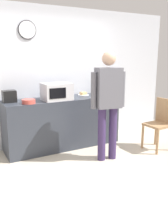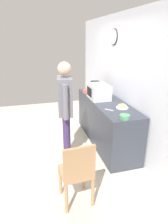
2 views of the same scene
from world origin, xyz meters
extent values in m
plane|color=beige|center=(0.00, 0.00, 0.00)|extent=(6.00, 6.00, 0.00)
cube|color=silver|center=(0.00, 1.60, 1.30)|extent=(5.40, 0.10, 2.60)
cylinder|color=white|center=(-0.47, 1.54, 2.15)|extent=(0.30, 0.03, 0.30)
cylinder|color=black|center=(-0.47, 1.54, 2.15)|extent=(0.32, 0.02, 0.32)
cube|color=#333842|center=(0.03, 1.22, 0.47)|extent=(2.16, 0.62, 0.93)
cube|color=silver|center=(-0.12, 1.11, 1.08)|extent=(0.50, 0.38, 0.30)
cube|color=black|center=(-0.18, 0.92, 1.08)|extent=(0.30, 0.01, 0.18)
cylinder|color=white|center=(0.54, 1.33, 0.94)|extent=(0.22, 0.22, 0.01)
cube|color=#E3B575|center=(0.54, 1.33, 0.97)|extent=(0.12, 0.12, 0.05)
cylinder|color=#C64C42|center=(-0.66, 1.03, 0.97)|extent=(0.22, 0.22, 0.07)
cylinder|color=#4C8E60|center=(1.01, 1.14, 0.97)|extent=(0.17, 0.17, 0.07)
cube|color=black|center=(-0.90, 1.30, 1.03)|extent=(0.22, 0.18, 0.20)
cube|color=silver|center=(0.58, 1.06, 0.94)|extent=(0.14, 0.13, 0.01)
cube|color=silver|center=(-0.52, 1.49, 0.94)|extent=(0.17, 0.08, 0.01)
cylinder|color=#3B2B59|center=(0.53, 0.29, 0.44)|extent=(0.13, 0.13, 0.89)
cylinder|color=#3B2B59|center=(0.34, 0.32, 0.44)|extent=(0.13, 0.13, 0.89)
cube|color=slate|center=(0.43, 0.31, 1.21)|extent=(0.43, 0.30, 0.64)
cylinder|color=slate|center=(0.68, 0.27, 1.18)|extent=(0.09, 0.09, 0.57)
cylinder|color=slate|center=(0.19, 0.35, 1.18)|extent=(0.09, 0.09, 0.57)
sphere|color=#D1A889|center=(0.43, 0.31, 1.67)|extent=(0.22, 0.22, 0.22)
cylinder|color=#A87F56|center=(1.30, 0.40, 0.23)|extent=(0.04, 0.04, 0.45)
cylinder|color=#A87F56|center=(1.32, 0.04, 0.23)|extent=(0.04, 0.04, 0.45)
cylinder|color=#A87F56|center=(1.65, 0.42, 0.23)|extent=(0.04, 0.04, 0.45)
cylinder|color=#A87F56|center=(1.68, 0.07, 0.23)|extent=(0.04, 0.04, 0.45)
cube|color=#A87F56|center=(1.49, 0.23, 0.47)|extent=(0.42, 0.42, 0.04)
cube|color=#A87F56|center=(1.67, 0.24, 0.71)|extent=(0.06, 0.40, 0.45)
camera|label=1|loc=(-1.77, -2.92, 1.73)|focal=39.48mm
camera|label=2|loc=(3.58, -0.23, 2.13)|focal=31.39mm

